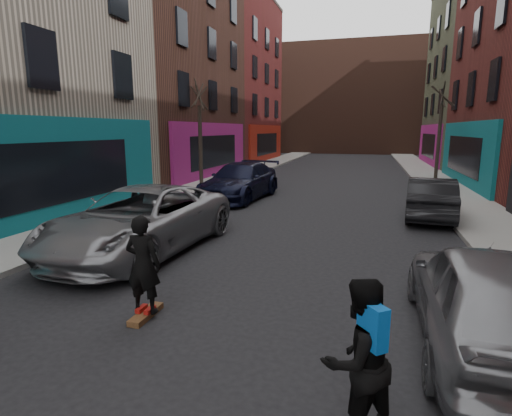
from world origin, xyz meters
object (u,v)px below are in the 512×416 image
Objects in this scene: skateboarder at (143,264)px; skateboard at (146,314)px; parked_right_end at (431,198)px; pedestrian at (358,359)px; tree_left_far at (200,124)px; parked_left_end at (240,181)px; tree_right_far at (440,122)px; parked_left_far at (141,220)px; parked_right_far at (488,298)px.

skateboard is at bearing 180.00° from skateboarder.
pedestrian is (-2.17, -11.23, 0.14)m from parked_right_end.
tree_left_far is 1.17× the size of parked_left_end.
skateboard is 0.47× the size of pedestrian.
skateboard is (-7.34, -20.07, -3.48)m from tree_right_far.
tree_right_far is 21.53m from skateboarder.
parked_right_far is at bearing -18.10° from parked_left_far.
tree_right_far is at bearing -110.28° from skateboarder.
parked_right_end is at bearing -23.28° from tree_left_far.
pedestrian is (3.46, -1.76, 0.81)m from skateboard.
parked_left_end is 1.21× the size of parked_right_far.
pedestrian is at bearing 85.09° from parked_right_end.
skateboarder is (5.06, -14.07, -2.45)m from tree_left_far.
parked_right_far reaches higher than skateboard.
tree_right_far is 19.43m from parked_left_far.
pedestrian reaches higher than skateboard.
tree_right_far is at bearing 47.61° from parked_left_end.
tree_right_far is 1.48× the size of parked_right_far.
parked_left_end is 14.37m from pedestrian.
parked_left_far is 7.48m from pedestrian.
parked_right_far is 9.06m from parked_right_end.
parked_left_far is 1.36× the size of parked_right_end.
parked_left_end reaches higher than parked_right_far.
parked_right_far is (10.23, -13.65, -2.59)m from tree_left_far.
parked_right_end is (-1.71, -10.60, -2.81)m from tree_right_far.
parked_left_far reaches higher than parked_right_end.
tree_left_far is 0.96× the size of tree_right_far.
tree_left_far reaches higher than skateboarder.
parked_right_far reaches higher than parked_right_end.
parked_left_far is 1.07× the size of parked_left_end.
skateboarder is (2.06, -11.51, 0.12)m from parked_left_end.
parked_left_far is 7.43× the size of skateboard.
pedestrian reaches higher than parked_left_far.
tree_right_far is 13.00m from parked_left_end.
tree_left_far is 1.09× the size of parked_left_far.
tree_left_far is 11.48m from parked_left_far.
parked_right_far is at bearing 4.46° from skateboard.
tree_right_far is at bearing -93.15° from parked_right_end.
parked_left_end is at bearing -80.05° from skateboarder.
skateboarder reaches higher than skateboard.
tree_left_far is 4.71m from parked_left_end.
skateboarder is 0.97× the size of pedestrian.
parked_left_end is 11.72m from skateboard.
pedestrian reaches higher than parked_right_end.
parked_left_far is at bearing 44.84° from parked_right_end.
parked_left_far is at bearing -119.25° from tree_right_far.
parked_right_far is at bearing -175.54° from skateboarder.
parked_left_far is 3.60× the size of skateboarder.
skateboarder is (-7.34, -20.07, -2.60)m from tree_right_far.
parked_right_far is (7.23, -2.87, -0.04)m from parked_left_far.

